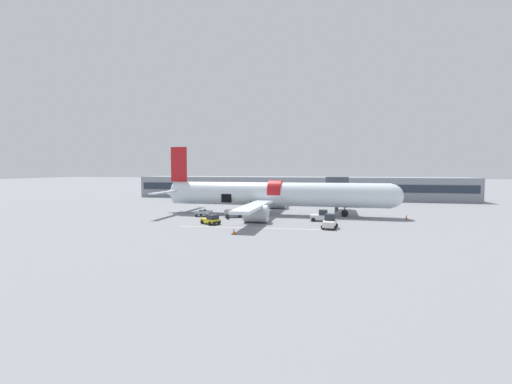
{
  "coord_description": "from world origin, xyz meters",
  "views": [
    {
      "loc": [
        9.74,
        -51.95,
        7.38
      ],
      "look_at": [
        -2.49,
        1.3,
        3.81
      ],
      "focal_mm": 24.0,
      "sensor_mm": 36.0,
      "label": 1
    }
  ],
  "objects": [
    {
      "name": "ground_crew_loader_a",
      "position": [
        -3.09,
        -1.97,
        0.85
      ],
      "size": [
        0.47,
        0.56,
        1.61
      ],
      "color": "#2D2D33",
      "rests_on": "ground_plane"
    },
    {
      "name": "ground_crew_driver",
      "position": [
        -3.09,
        -0.15,
        0.9
      ],
      "size": [
        0.58,
        0.39,
        1.7
      ],
      "color": "#1E2338",
      "rests_on": "ground_plane"
    },
    {
      "name": "baggage_tug_mid",
      "position": [
        9.23,
        -8.15,
        0.75
      ],
      "size": [
        2.14,
        3.15,
        1.77
      ],
      "color": "silver",
      "rests_on": "ground_plane"
    },
    {
      "name": "apron_marking_line",
      "position": [
        -0.93,
        -10.19,
        0.0
      ],
      "size": [
        18.19,
        1.61,
        0.01
      ],
      "color": "silver",
      "rests_on": "ground_plane"
    },
    {
      "name": "airplane",
      "position": [
        -0.11,
        3.15,
        3.26
      ],
      "size": [
        39.62,
        34.39,
        11.32
      ],
      "color": "silver",
      "rests_on": "ground_plane"
    },
    {
      "name": "safety_cone_nose",
      "position": [
        20.29,
        2.36,
        0.34
      ],
      "size": [
        0.46,
        0.46,
        0.73
      ],
      "color": "black",
      "rests_on": "ground_plane"
    },
    {
      "name": "ground_plane",
      "position": [
        0.0,
        0.0,
        0.0
      ],
      "size": [
        500.0,
        500.0,
        0.0
      ],
      "primitive_type": "plane",
      "color": "gray"
    },
    {
      "name": "ground_crew_supervisor",
      "position": [
        -1.79,
        0.45,
        0.86
      ],
      "size": [
        0.46,
        0.57,
        1.64
      ],
      "color": "#2D2D33",
      "rests_on": "ground_plane"
    },
    {
      "name": "terminal_strip",
      "position": [
        0.0,
        37.95,
        2.75
      ],
      "size": [
        83.82,
        11.76,
        5.49
      ],
      "color": "gray",
      "rests_on": "ground_plane"
    },
    {
      "name": "suitcase_on_tarmac_upright",
      "position": [
        -5.7,
        -3.55,
        0.29
      ],
      "size": [
        0.48,
        0.43,
        0.68
      ],
      "color": "black",
      "rests_on": "ground_plane"
    },
    {
      "name": "baggage_tug_rear",
      "position": [
        7.89,
        -2.21,
        0.69
      ],
      "size": [
        2.82,
        1.97,
        1.61
      ],
      "color": "silver",
      "rests_on": "ground_plane"
    },
    {
      "name": "safety_cone_engine_left",
      "position": [
        -1.4,
        -14.74,
        0.31
      ],
      "size": [
        0.57,
        0.57,
        0.67
      ],
      "color": "black",
      "rests_on": "ground_plane"
    },
    {
      "name": "baggage_tug_lead",
      "position": [
        -6.51,
        -8.47,
        0.58
      ],
      "size": [
        3.12,
        2.75,
        1.32
      ],
      "color": "yellow",
      "rests_on": "ground_plane"
    },
    {
      "name": "baggage_cart_queued",
      "position": [
        -10.32,
        -1.43,
        0.47
      ],
      "size": [
        3.41,
        2.1,
        1.13
      ],
      "color": "#999BA0",
      "rests_on": "ground_plane"
    },
    {
      "name": "jet_bridge_stub",
      "position": [
        10.15,
        9.26,
        4.48
      ],
      "size": [
        3.66,
        10.3,
        6.2
      ],
      "color": "#4C4C51",
      "rests_on": "ground_plane"
    },
    {
      "name": "baggage_cart_loading",
      "position": [
        -5.44,
        -1.11,
        0.6
      ],
      "size": [
        3.76,
        2.31,
        1.21
      ],
      "color": "#999BA0",
      "rests_on": "ground_plane"
    },
    {
      "name": "ground_crew_loader_b",
      "position": [
        -1.24,
        -2.38,
        0.91
      ],
      "size": [
        0.55,
        0.55,
        1.73
      ],
      "color": "#1E2338",
      "rests_on": "ground_plane"
    }
  ]
}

